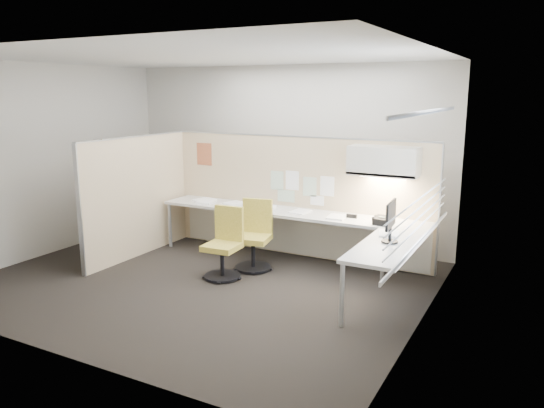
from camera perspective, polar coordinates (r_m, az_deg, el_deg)
The scene contains 28 objects.
floor at distance 6.97m, azimuth -7.34°, elevation -8.21°, with size 5.50×4.50×0.01m, color black.
ceiling at distance 6.55m, azimuth -8.02°, elevation 15.51°, with size 5.50×4.50×0.01m, color white.
wall_back at distance 8.53m, azimuth 1.18°, elevation 5.34°, with size 5.50×0.02×2.80m, color beige.
wall_front at distance 4.99m, azimuth -22.81°, elevation -0.42°, with size 5.50×0.02×2.80m, color beige.
wall_left at distance 8.51m, azimuth -22.97°, elevation 4.37°, with size 0.02×4.50×2.80m, color beige.
wall_right at distance 5.51m, azimuth 16.32°, elevation 1.13°, with size 0.02×4.50×2.80m, color beige.
window_pane at distance 5.49m, azimuth 16.16°, elevation 2.69°, with size 0.01×2.80×1.30m, color #9EA8B8.
partition_back at distance 7.79m, azimuth 2.61°, elevation 0.78°, with size 4.10×0.06×1.75m, color #D1B790.
partition_left at distance 8.02m, azimuth -14.22°, elevation 0.74°, with size 0.06×2.20×1.75m, color #D1B790.
desk at distance 7.28m, azimuth 3.70°, elevation -2.25°, with size 4.00×2.07×0.73m.
overhead_bin at distance 7.03m, azimuth 11.94°, elevation 4.54°, with size 0.90×0.36×0.38m, color beige.
task_light_strip at distance 7.06m, azimuth 11.87°, elevation 2.85°, with size 0.60×0.06×0.02m, color #FFEABF.
pinned_papers at distance 7.70m, azimuth 3.05°, elevation 1.84°, with size 1.01×0.00×0.47m.
poster at distance 8.48m, azimuth -7.30°, elevation 5.34°, with size 0.28×0.00×0.35m, color orange.
chair_left at distance 6.96m, azimuth -5.13°, elevation -4.46°, with size 0.48×0.48×0.91m.
chair_right at distance 7.27m, azimuth -1.88°, elevation -3.60°, with size 0.52×0.53×0.93m.
monitor at distance 6.04m, azimuth 12.65°, elevation -1.60°, with size 0.19×0.45×0.47m.
phone at distance 6.89m, azimuth 11.74°, elevation -1.77°, with size 0.24×0.22×0.12m.
stapler at distance 7.18m, azimuth 8.57°, elevation -1.30°, with size 0.14×0.04×0.05m, color black.
tape_dispenser at distance 7.14m, azimuth 11.41°, elevation -1.45°, with size 0.10×0.06×0.06m, color black.
coat_hook at distance 7.50m, azimuth -18.50°, elevation 3.89°, with size 0.18×0.47×1.39m.
paper_stack_0 at distance 8.13m, azimuth -7.07°, elevation 0.24°, with size 0.23×0.30×0.03m, color white.
paper_stack_1 at distance 8.03m, azimuth -4.07°, elevation 0.10°, with size 0.23×0.30×0.02m, color white.
paper_stack_2 at distance 7.64m, azimuth -0.65°, elevation -0.42°, with size 0.23×0.30×0.03m, color white.
paper_stack_3 at distance 7.44m, azimuth 3.08°, elevation -0.84°, with size 0.23×0.30×0.02m, color white.
paper_stack_4 at distance 7.17m, azimuth 6.97°, elevation -1.39°, with size 0.23×0.30×0.02m, color white.
paper_stack_5 at distance 6.45m, azimuth 12.47°, elevation -3.13°, with size 0.23×0.30×0.02m, color white.
paper_stack_6 at distance 8.29m, azimuth -7.36°, elevation 0.43°, with size 0.23×0.30×0.02m, color white.
Camera 1 is at (3.82, -5.31, 2.40)m, focal length 35.00 mm.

